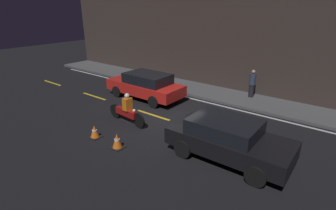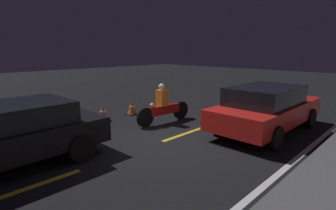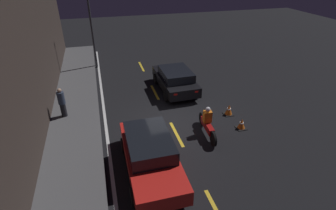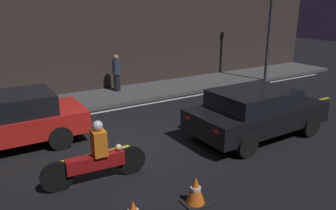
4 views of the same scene
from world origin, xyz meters
The scene contains 14 objects.
ground_plane centered at (0.00, 0.00, 0.00)m, with size 56.00×56.00×0.00m, color black.
raised_curb centered at (0.00, 4.56, 0.07)m, with size 28.00×2.37×0.14m.
building_front centered at (0.00, 5.89, 3.01)m, with size 28.00×0.30×6.02m.
lane_dash_c centered at (-1.00, 0.00, 0.00)m, with size 2.00×0.14×0.01m.
lane_dash_d centered at (3.50, 0.00, 0.00)m, with size 2.00×0.14×0.01m.
lane_dash_e centered at (8.00, 0.00, 0.00)m, with size 2.00×0.14×0.01m.
lane_solid_kerb centered at (0.00, 3.12, 0.00)m, with size 25.20×0.14×0.01m.
taxi_red centered at (-2.93, 1.64, 0.77)m, with size 4.48×1.95×1.45m.
van_black centered at (3.44, -1.26, 0.75)m, with size 4.13×2.02×1.40m.
motorcycle centered at (-1.39, -1.34, 0.57)m, with size 2.29×0.38×1.40m.
traffic_cone_near centered at (-1.37, -3.12, 0.25)m, with size 0.46×0.46×0.53m.
traffic_cone_mid centered at (-0.04, -3.13, 0.28)m, with size 0.48×0.48×0.58m.
pedestrian centered at (1.84, 5.06, 0.92)m, with size 0.34×0.34×1.53m.
street_lamp centered at (8.75, 3.22, 3.24)m, with size 0.28×0.28×5.76m.
Camera 3 is at (-10.46, 3.03, 7.14)m, focal length 28.00 mm.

